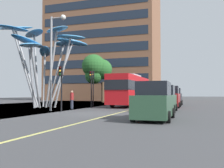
{
  "coord_description": "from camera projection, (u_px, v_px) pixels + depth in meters",
  "views": [
    {
      "loc": [
        7.17,
        -17.01,
        1.45
      ],
      "look_at": [
        -1.22,
        8.86,
        2.5
      ],
      "focal_mm": 40.36,
      "sensor_mm": 36.0,
      "label": 1
    }
  ],
  "objects": [
    {
      "name": "backdrop_building",
      "position": [
        104.0,
        46.0,
        56.87
      ],
      "size": [
        23.9,
        12.82,
        24.52
      ],
      "color": "brown",
      "rests_on": "ground"
    },
    {
      "name": "car_parked_near",
      "position": [
        154.0,
        102.0,
        13.98
      ],
      "size": [
        2.0,
        4.36,
        2.11
      ],
      "color": "#2D5138",
      "rests_on": "ground"
    },
    {
      "name": "traffic_light_kerb_far",
      "position": [
        91.0,
        81.0,
        25.81
      ],
      "size": [
        0.28,
        0.42,
        3.77
      ],
      "color": "black",
      "rests_on": "ground"
    },
    {
      "name": "tree_pavement_near",
      "position": [
        96.0,
        69.0,
        41.68
      ],
      "size": [
        4.8,
        4.46,
        7.98
      ],
      "color": "brown",
      "rests_on": "ground"
    },
    {
      "name": "traffic_light_opposite",
      "position": [
        109.0,
        86.0,
        31.89
      ],
      "size": [
        0.28,
        0.42,
        3.38
      ],
      "color": "black",
      "rests_on": "ground"
    },
    {
      "name": "leaf_sculpture",
      "position": [
        44.0,
        44.0,
        26.99
      ],
      "size": [
        10.28,
        10.22,
        8.97
      ],
      "color": "#9EA0A5",
      "rests_on": "ground"
    },
    {
      "name": "car_parked_far",
      "position": [
        171.0,
        98.0,
        26.39
      ],
      "size": [
        1.97,
        4.05,
        2.25
      ],
      "color": "maroon",
      "rests_on": "ground"
    },
    {
      "name": "car_side_street",
      "position": [
        174.0,
        97.0,
        31.8
      ],
      "size": [
        2.05,
        4.16,
        2.15
      ],
      "color": "black",
      "rests_on": "ground"
    },
    {
      "name": "car_parked_mid",
      "position": [
        164.0,
        99.0,
        20.41
      ],
      "size": [
        2.0,
        3.85,
        2.12
      ],
      "color": "#2D5138",
      "rests_on": "ground"
    },
    {
      "name": "traffic_light_kerb_near",
      "position": [
        61.0,
        79.0,
        20.21
      ],
      "size": [
        0.28,
        0.42,
        3.67
      ],
      "color": "black",
      "rests_on": "ground"
    },
    {
      "name": "ground",
      "position": [
        82.0,
        114.0,
        18.54
      ],
      "size": [
        120.0,
        240.0,
        0.1
      ],
      "color": "#424244"
    },
    {
      "name": "street_lamp",
      "position": [
        54.0,
        51.0,
        21.14
      ],
      "size": [
        1.43,
        0.44,
        8.05
      ],
      "color": "gray",
      "rests_on": "ground"
    },
    {
      "name": "traffic_light_island_mid",
      "position": [
        93.0,
        81.0,
        28.0
      ],
      "size": [
        0.28,
        0.42,
        3.98
      ],
      "color": "black",
      "rests_on": "ground"
    },
    {
      "name": "pedestrian",
      "position": [
        72.0,
        100.0,
        24.14
      ],
      "size": [
        0.34,
        0.34,
        1.75
      ],
      "color": "#2D3342",
      "rests_on": "ground"
    },
    {
      "name": "red_bus",
      "position": [
        130.0,
        89.0,
        29.21
      ],
      "size": [
        2.8,
        10.75,
        3.66
      ],
      "color": "red",
      "rests_on": "ground"
    }
  ]
}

